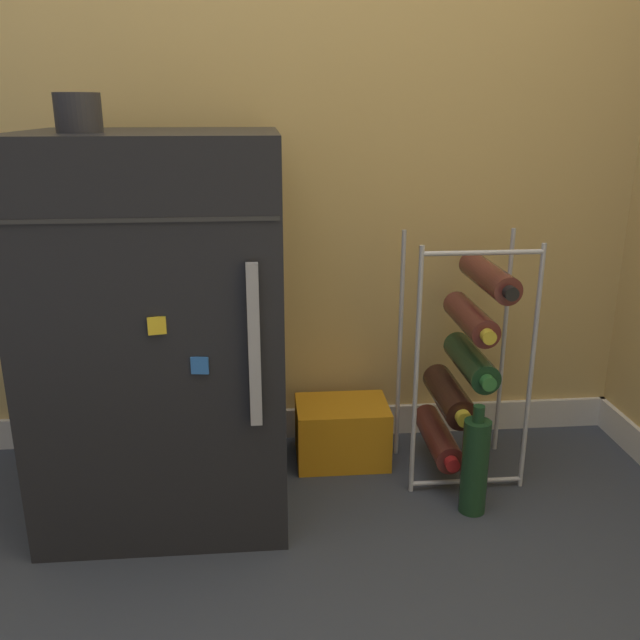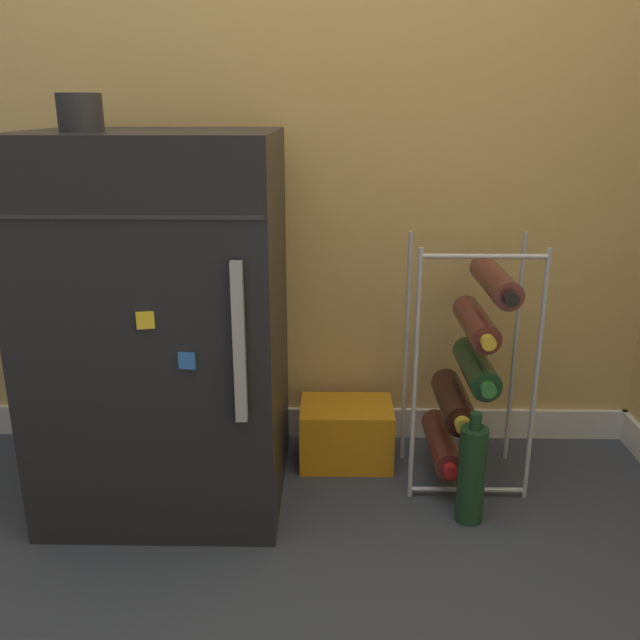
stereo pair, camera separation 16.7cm
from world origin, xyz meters
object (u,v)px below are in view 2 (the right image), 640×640
(wine_rack, at_px, (467,367))
(fridge_top_cup, at_px, (80,112))
(soda_box, at_px, (346,433))
(mini_fridge, at_px, (164,323))
(loose_bottle_floor, at_px, (471,474))

(wine_rack, distance_m, fridge_top_cup, 1.09)
(soda_box, relative_size, fridge_top_cup, 2.71)
(mini_fridge, bearing_deg, wine_rack, 4.94)
(soda_box, bearing_deg, fridge_top_cup, -158.41)
(loose_bottle_floor, bearing_deg, mini_fridge, 169.87)
(mini_fridge, height_order, loose_bottle_floor, mini_fridge)
(mini_fridge, bearing_deg, fridge_top_cup, -147.69)
(mini_fridge, height_order, fridge_top_cup, fridge_top_cup)
(fridge_top_cup, bearing_deg, soda_box, 21.59)
(soda_box, bearing_deg, mini_fridge, -161.72)
(wine_rack, bearing_deg, loose_bottle_floor, -94.33)
(fridge_top_cup, xyz_separation_m, loose_bottle_floor, (0.87, -0.05, -0.82))
(soda_box, bearing_deg, wine_rack, -15.20)
(fridge_top_cup, bearing_deg, loose_bottle_floor, -3.55)
(mini_fridge, xyz_separation_m, loose_bottle_floor, (0.74, -0.13, -0.33))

